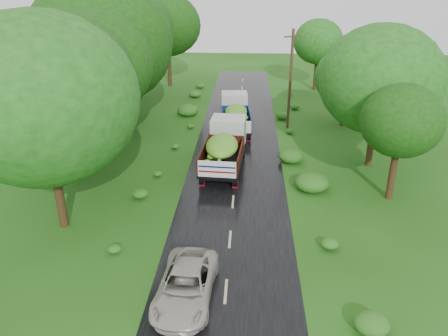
# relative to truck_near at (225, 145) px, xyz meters

# --- Properties ---
(ground) EXTENTS (120.00, 120.00, 0.00)m
(ground) POSITION_rel_truck_near_xyz_m (0.76, -13.01, -1.67)
(ground) COLOR #1B440E
(ground) RESTS_ON ground
(road) EXTENTS (6.50, 80.00, 0.02)m
(road) POSITION_rel_truck_near_xyz_m (0.76, -8.01, -1.66)
(road) COLOR black
(road) RESTS_ON ground
(road_lines) EXTENTS (0.12, 69.60, 0.00)m
(road_lines) POSITION_rel_truck_near_xyz_m (0.76, -7.01, -1.65)
(road_lines) COLOR #BFB78C
(road_lines) RESTS_ON road
(truck_near) EXTENTS (2.97, 7.19, 2.96)m
(truck_near) POSITION_rel_truck_near_xyz_m (0.00, 0.00, 0.00)
(truck_near) COLOR black
(truck_near) RESTS_ON ground
(truck_far) EXTENTS (2.79, 6.70, 2.75)m
(truck_far) POSITION_rel_truck_near_xyz_m (0.44, 7.98, -0.12)
(truck_far) COLOR black
(truck_far) RESTS_ON ground
(car) EXTENTS (2.50, 4.98, 1.35)m
(car) POSITION_rel_truck_near_xyz_m (-0.87, -13.52, -0.98)
(car) COLOR #BAB1A5
(car) RESTS_ON road
(utility_pole) EXTENTS (1.45, 0.47, 8.38)m
(utility_pole) POSITION_rel_truck_near_xyz_m (5.01, 8.71, 2.64)
(utility_pole) COLOR #382616
(utility_pole) RESTS_ON ground
(trees_left) EXTENTS (7.01, 35.97, 9.49)m
(trees_left) POSITION_rel_truck_near_xyz_m (-9.49, 6.63, 5.27)
(trees_left) COLOR black
(trees_left) RESTS_ON ground
(trees_right) EXTENTS (4.61, 29.76, 7.89)m
(trees_right) POSITION_rel_truck_near_xyz_m (9.87, 6.86, 3.61)
(trees_right) COLOR black
(trees_right) RESTS_ON ground
(shrubs) EXTENTS (11.90, 44.00, 0.70)m
(shrubs) POSITION_rel_truck_near_xyz_m (0.76, 0.99, -1.32)
(shrubs) COLOR #145717
(shrubs) RESTS_ON ground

